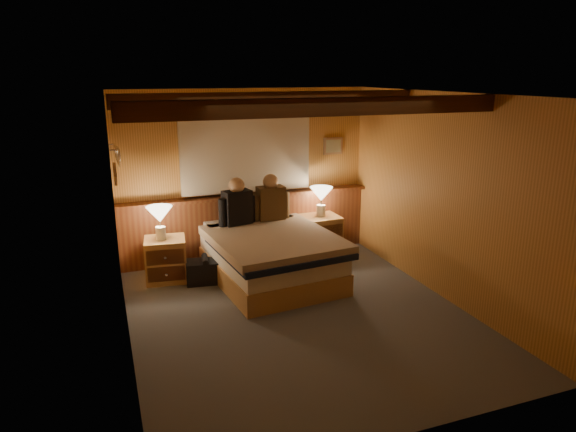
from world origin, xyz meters
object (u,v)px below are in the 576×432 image
nightstand_right (320,235)px  person_right (271,201)px  bed (271,256)px  person_left (237,205)px  nightstand_left (166,260)px  lamp_right (321,196)px  duffel_bag (205,271)px  lamp_left (160,216)px

nightstand_right → person_right: bearing=-177.8°
bed → person_right: (0.21, 0.63, 0.57)m
bed → person_left: bearing=110.8°
nightstand_left → person_right: bearing=13.0°
nightstand_right → lamp_right: bearing=43.5°
bed → nightstand_left: 1.36m
lamp_right → person_right: person_right is taller
bed → lamp_right: lamp_right is taller
bed → person_right: 0.88m
person_left → duffel_bag: (-0.53, -0.34, -0.74)m
person_left → lamp_right: bearing=-7.4°
nightstand_right → person_right: person_right is taller
bed → person_left: size_ratio=3.03×
nightstand_left → lamp_left: lamp_left is taller
lamp_right → duffel_bag: (-1.81, -0.46, -0.74)m
person_left → bed: bearing=-76.2°
nightstand_right → duffel_bag: nightstand_right is taller
nightstand_left → nightstand_right: size_ratio=0.95×
nightstand_right → lamp_right: (0.01, 0.01, 0.60)m
nightstand_left → lamp_right: (2.27, 0.21, 0.61)m
bed → duffel_bag: (-0.81, 0.23, -0.18)m
lamp_left → duffel_bag: size_ratio=0.83×
person_right → duffel_bag: size_ratio=1.27×
nightstand_left → nightstand_right: (2.26, 0.20, 0.01)m
nightstand_left → lamp_left: bearing=-176.6°
lamp_left → person_left: (1.03, 0.09, 0.03)m
person_right → lamp_left: bearing=-177.0°
person_right → duffel_bag: 1.33m
bed → duffel_bag: bearing=158.6°
lamp_left → person_left: size_ratio=0.65×
nightstand_left → duffel_bag: nightstand_left is taller
nightstand_right → lamp_right: size_ratio=1.37×
bed → duffel_bag: bed is taller
nightstand_right → person_left: (-1.27, -0.11, 0.60)m
bed → nightstand_left: bed is taller
lamp_right → nightstand_left: bearing=-174.8°
person_right → bed: bearing=-111.2°
person_right → lamp_right: bearing=1.5°
bed → duffel_bag: size_ratio=3.84×
bed → nightstand_left: (-1.27, 0.48, -0.05)m
bed → person_right: size_ratio=3.01×
bed → lamp_left: size_ratio=4.63×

